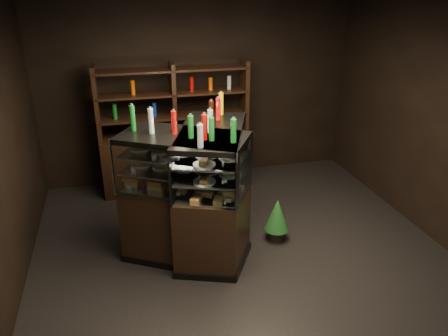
{
  "coord_description": "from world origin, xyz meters",
  "views": [
    {
      "loc": [
        -1.34,
        -4.27,
        3.13
      ],
      "look_at": [
        -0.23,
        0.01,
        1.18
      ],
      "focal_mm": 35.0,
      "sensor_mm": 36.0,
      "label": 1
    }
  ],
  "objects": [
    {
      "name": "food_display",
      "position": [
        -0.48,
        0.22,
        1.2
      ],
      "size": [
        1.27,
        1.3,
        0.48
      ],
      "color": "#D4824C",
      "rests_on": "display_case"
    },
    {
      "name": "display_case",
      "position": [
        -0.48,
        0.23,
        0.52
      ],
      "size": [
        1.72,
        1.59,
        1.56
      ],
      "rotation": [
        0.0,
        0.0,
        0.34
      ],
      "color": "black",
      "rests_on": "ground"
    },
    {
      "name": "potted_conifer",
      "position": [
        0.52,
        0.22,
        0.38
      ],
      "size": [
        0.31,
        0.31,
        0.66
      ],
      "rotation": [
        0.0,
        0.0,
        -0.03
      ],
      "color": "black",
      "rests_on": "ground"
    },
    {
      "name": "back_shelving",
      "position": [
        -0.48,
        2.05,
        0.61
      ],
      "size": [
        2.26,
        0.46,
        2.0
      ],
      "rotation": [
        0.0,
        0.0,
        -0.02
      ],
      "color": "black",
      "rests_on": "ground"
    },
    {
      "name": "room_shell",
      "position": [
        0.0,
        0.0,
        1.94
      ],
      "size": [
        5.02,
        5.02,
        3.01
      ],
      "color": "black",
      "rests_on": "ground"
    },
    {
      "name": "ground",
      "position": [
        0.0,
        0.0,
        0.0
      ],
      "size": [
        5.0,
        5.0,
        0.0
      ],
      "primitive_type": "plane",
      "color": "black",
      "rests_on": "ground"
    },
    {
      "name": "bottles_top",
      "position": [
        -0.48,
        0.23,
        1.7
      ],
      "size": [
        1.1,
        1.16,
        0.3
      ],
      "color": "#147223",
      "rests_on": "display_case"
    }
  ]
}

